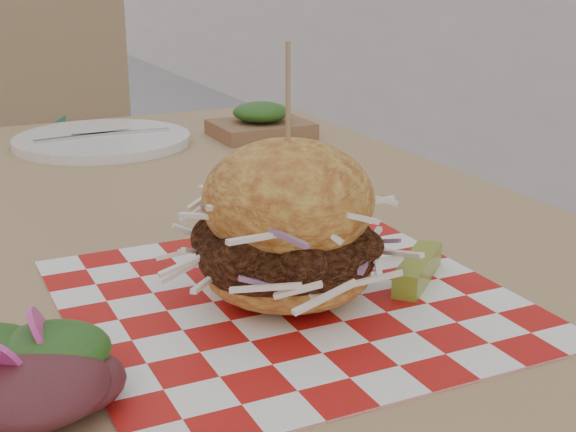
% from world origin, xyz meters
% --- Properties ---
extents(diner, '(0.67, 0.53, 1.61)m').
position_xyz_m(diner, '(0.01, 1.04, 0.80)').
color(diner, '#2B7E64').
rests_on(diner, ground).
extents(patio_table, '(0.80, 1.20, 0.75)m').
position_xyz_m(patio_table, '(0.00, -0.15, 0.67)').
color(patio_table, tan).
rests_on(patio_table, ground).
extents(patio_chair, '(0.45, 0.45, 0.95)m').
position_xyz_m(patio_chair, '(0.01, 0.80, 0.55)').
color(patio_chair, tan).
rests_on(patio_chair, ground).
extents(paper_liner, '(0.36, 0.36, 0.00)m').
position_xyz_m(paper_liner, '(0.01, -0.41, 0.75)').
color(paper_liner, red).
rests_on(paper_liner, patio_table).
extents(sandwich, '(0.19, 0.19, 0.21)m').
position_xyz_m(sandwich, '(0.01, -0.41, 0.81)').
color(sandwich, gold).
rests_on(sandwich, paper_liner).
extents(pickle_spear, '(0.09, 0.08, 0.02)m').
position_xyz_m(pickle_spear, '(0.13, -0.43, 0.76)').
color(pickle_spear, olive).
rests_on(pickle_spear, paper_liner).
extents(side_salad, '(0.13, 0.14, 0.05)m').
position_xyz_m(side_salad, '(-0.22, -0.49, 0.76)').
color(side_salad, '#3F1419').
rests_on(side_salad, patio_table).
extents(place_setting, '(0.27, 0.27, 0.02)m').
position_xyz_m(place_setting, '(0.00, 0.24, 0.76)').
color(place_setting, white).
rests_on(place_setting, patio_table).
extents(kraft_tray, '(0.15, 0.12, 0.06)m').
position_xyz_m(kraft_tray, '(0.25, 0.19, 0.77)').
color(kraft_tray, brown).
rests_on(kraft_tray, patio_table).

